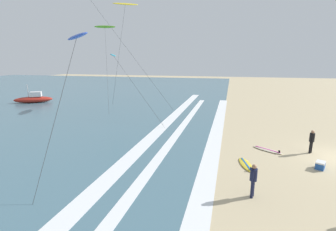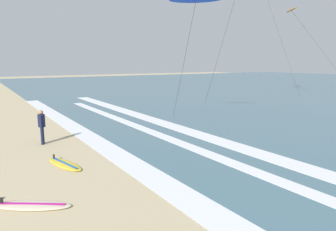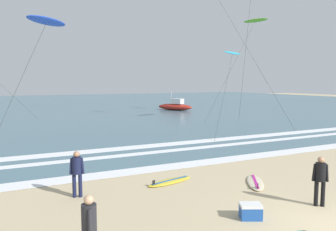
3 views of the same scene
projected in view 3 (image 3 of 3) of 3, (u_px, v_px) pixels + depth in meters
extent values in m
cube|color=#476B7A|center=(59.00, 105.00, 55.95)|extent=(140.00, 90.00, 0.01)
cube|color=white|center=(181.00, 165.00, 15.76)|extent=(45.69, 1.08, 0.01)
cube|color=white|center=(181.00, 150.00, 19.42)|extent=(40.76, 0.68, 0.01)
cube|color=white|center=(177.00, 143.00, 21.34)|extent=(50.91, 1.09, 0.01)
cylinder|color=black|center=(323.00, 194.00, 10.60)|extent=(0.13, 0.13, 0.82)
cylinder|color=black|center=(316.00, 193.00, 10.64)|extent=(0.13, 0.13, 0.82)
cylinder|color=black|center=(321.00, 172.00, 10.54)|extent=(0.32, 0.32, 0.58)
cylinder|color=black|center=(327.00, 173.00, 10.51)|extent=(0.16, 0.15, 0.56)
cylinder|color=black|center=(314.00, 172.00, 10.58)|extent=(0.16, 0.15, 0.56)
sphere|color=#9E7051|center=(321.00, 160.00, 10.51)|extent=(0.21, 0.21, 0.21)
cylinder|color=#232328|center=(89.00, 218.00, 7.00)|extent=(0.32, 0.32, 0.58)
cylinder|color=#232328|center=(88.00, 216.00, 7.18)|extent=(0.11, 0.14, 0.56)
cylinder|color=#232328|center=(90.00, 222.00, 6.83)|extent=(0.11, 0.14, 0.56)
sphere|color=tan|center=(89.00, 200.00, 6.96)|extent=(0.21, 0.21, 0.21)
cylinder|color=#141938|center=(74.00, 186.00, 11.43)|extent=(0.13, 0.13, 0.82)
cylinder|color=#141938|center=(80.00, 185.00, 11.46)|extent=(0.13, 0.13, 0.82)
cylinder|color=#141938|center=(77.00, 165.00, 11.37)|extent=(0.32, 0.32, 0.58)
cylinder|color=#141938|center=(71.00, 166.00, 11.34)|extent=(0.15, 0.13, 0.56)
cylinder|color=#141938|center=(82.00, 166.00, 11.40)|extent=(0.15, 0.13, 0.56)
sphere|color=#9E7051|center=(76.00, 154.00, 11.33)|extent=(0.21, 0.21, 0.21)
ellipsoid|color=yellow|center=(170.00, 181.00, 13.13)|extent=(2.18, 1.10, 0.09)
cube|color=#1959B2|center=(170.00, 180.00, 13.12)|extent=(1.75, 0.54, 0.01)
cube|color=black|center=(154.00, 182.00, 12.59)|extent=(0.12, 0.05, 0.16)
ellipsoid|color=beige|center=(255.00, 182.00, 13.00)|extent=(1.68, 2.07, 0.09)
cube|color=#BF198C|center=(255.00, 181.00, 12.99)|extent=(1.09, 1.53, 0.01)
cube|color=black|center=(258.00, 186.00, 12.18)|extent=(0.08, 0.11, 0.16)
cylinder|color=#333333|center=(245.00, 57.00, 33.85)|extent=(1.23, 3.08, 12.94)
ellipsoid|color=#23A8C6|center=(233.00, 53.00, 33.12)|extent=(3.23, 2.06, 0.43)
cylinder|color=#333333|center=(225.00, 88.00, 27.64)|extent=(8.17, 9.06, 6.79)
ellipsoid|color=#70C628|center=(255.00, 21.00, 39.55)|extent=(1.75, 3.28, 0.43)
cylinder|color=#333333|center=(233.00, 66.00, 35.27)|extent=(10.67, 5.64, 11.15)
ellipsoid|color=blue|center=(47.00, 21.00, 18.58)|extent=(2.80, 2.83, 0.43)
cylinder|color=#333333|center=(18.00, 87.00, 18.51)|extent=(3.31, 0.66, 7.30)
cylinder|color=#333333|center=(235.00, 28.00, 31.79)|extent=(2.12, 13.45, 18.00)
ellipsoid|color=maroon|center=(175.00, 107.00, 46.11)|extent=(4.26, 5.28, 0.90)
cube|color=silver|center=(177.00, 101.00, 45.82)|extent=(1.74, 1.86, 0.70)
cylinder|color=#B2B2B2|center=(171.00, 97.00, 46.28)|extent=(0.08, 0.08, 1.80)
cube|color=#1E4C9E|center=(251.00, 213.00, 9.66)|extent=(0.73, 0.66, 0.36)
cube|color=silver|center=(251.00, 205.00, 9.64)|extent=(0.75, 0.67, 0.08)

